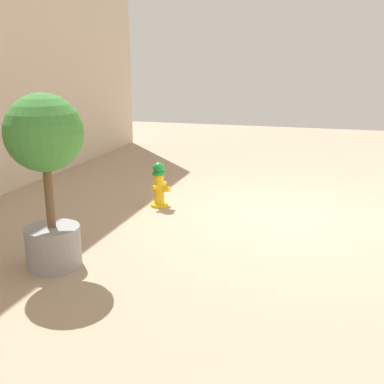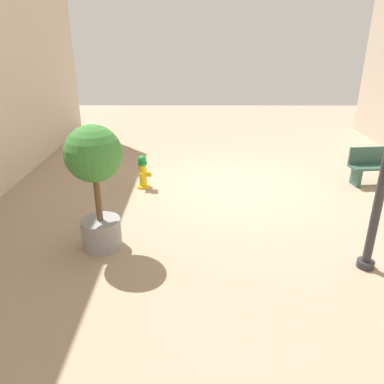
% 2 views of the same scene
% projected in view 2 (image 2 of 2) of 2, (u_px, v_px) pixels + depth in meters
% --- Properties ---
extents(ground_plane, '(23.40, 23.40, 0.00)m').
position_uv_depth(ground_plane, '(231.00, 186.00, 9.62)').
color(ground_plane, tan).
extents(fire_hydrant, '(0.39, 0.42, 0.83)m').
position_uv_depth(fire_hydrant, '(143.00, 172.00, 9.39)').
color(fire_hydrant, gold).
rests_on(fire_hydrant, ground_plane).
extents(bench_near, '(1.73, 0.61, 0.95)m').
position_uv_depth(bench_near, '(382.00, 165.00, 9.61)').
color(bench_near, '#33594C').
rests_on(bench_near, ground_plane).
extents(planter_tree, '(0.96, 0.96, 2.24)m').
position_uv_depth(planter_tree, '(95.00, 173.00, 6.36)').
color(planter_tree, gray).
rests_on(planter_tree, ground_plane).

